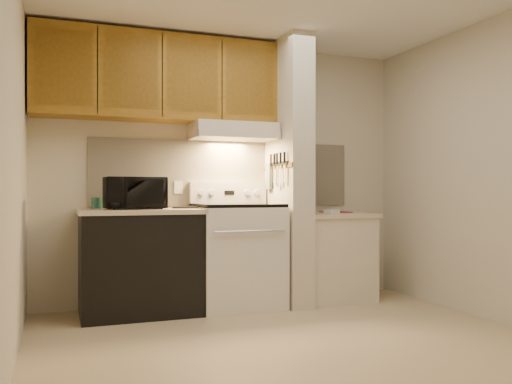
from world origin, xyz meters
TOP-DOWN VIEW (x-y plane):
  - floor at (0.00, 0.00)m, footprint 3.60×3.60m
  - wall_back at (0.00, 1.50)m, footprint 3.60×2.50m
  - wall_left at (-1.80, 0.00)m, footprint 0.02×3.00m
  - wall_right at (1.80, 0.00)m, footprint 0.02×3.00m
  - backsplash at (0.00, 1.49)m, footprint 2.60×0.02m
  - range_body at (0.00, 1.16)m, footprint 0.76×0.65m
  - oven_window at (0.00, 0.84)m, footprint 0.50×0.01m
  - oven_handle at (0.00, 0.80)m, footprint 0.65×0.02m
  - cooktop at (0.00, 1.16)m, footprint 0.74×0.64m
  - range_backguard at (0.00, 1.44)m, footprint 0.76×0.08m
  - range_display at (0.00, 1.40)m, footprint 0.10×0.01m
  - range_knob_left_outer at (-0.28, 1.40)m, footprint 0.05×0.02m
  - range_knob_left_inner at (-0.18, 1.40)m, footprint 0.05×0.02m
  - range_knob_right_inner at (0.18, 1.40)m, footprint 0.05×0.02m
  - range_knob_right_outer at (0.28, 1.40)m, footprint 0.05×0.02m
  - dishwasher_front at (-0.88, 1.17)m, footprint 1.00×0.63m
  - left_countertop at (-0.88, 1.17)m, footprint 1.04×0.67m
  - spoon_rest at (-0.48, 1.16)m, footprint 0.24×0.16m
  - teal_jar at (-1.23, 1.39)m, footprint 0.10×0.10m
  - outlet at (-0.48, 1.48)m, footprint 0.08×0.01m
  - microwave at (-0.93, 1.15)m, footprint 0.52×0.37m
  - partition_pillar at (0.51, 1.15)m, footprint 0.22×0.70m
  - pillar_trim at (0.39, 1.15)m, footprint 0.01×0.70m
  - knife_strip at (0.39, 1.10)m, footprint 0.02×0.42m
  - knife_blade_a at (0.38, 0.93)m, footprint 0.01×0.03m
  - knife_handle_a at (0.38, 0.93)m, footprint 0.02×0.02m
  - knife_blade_b at (0.38, 1.03)m, footprint 0.01×0.04m
  - knife_handle_b at (0.38, 1.02)m, footprint 0.02×0.02m
  - knife_blade_c at (0.38, 1.09)m, footprint 0.01×0.04m
  - knife_handle_c at (0.38, 1.11)m, footprint 0.02×0.02m
  - knife_blade_d at (0.38, 1.19)m, footprint 0.01×0.04m
  - knife_handle_d at (0.38, 1.17)m, footprint 0.02×0.02m
  - knife_blade_e at (0.38, 1.26)m, footprint 0.01×0.04m
  - knife_handle_e at (0.38, 1.26)m, footprint 0.02×0.02m
  - oven_mitt at (0.38, 1.32)m, footprint 0.03×0.10m
  - right_cab_base at (0.97, 1.15)m, footprint 0.70×0.60m
  - right_countertop at (0.97, 1.15)m, footprint 0.74×0.64m
  - red_folder at (1.07, 1.25)m, footprint 0.26×0.32m
  - white_box at (0.92, 1.05)m, footprint 0.16×0.14m
  - range_hood at (0.00, 1.28)m, footprint 0.78×0.44m
  - hood_lip at (0.00, 1.07)m, footprint 0.78×0.04m
  - upper_cabinets at (-0.69, 1.32)m, footprint 2.18×0.33m
  - cab_door_a at (-1.51, 1.17)m, footprint 0.46×0.01m
  - cab_gap_a at (-1.23, 1.16)m, footprint 0.01×0.01m
  - cab_door_b at (-0.96, 1.17)m, footprint 0.46×0.01m
  - cab_gap_b at (-0.69, 1.16)m, footprint 0.01×0.01m
  - cab_door_c at (-0.42, 1.17)m, footprint 0.46×0.01m
  - cab_gap_c at (-0.14, 1.16)m, footprint 0.01×0.01m
  - cab_door_d at (0.13, 1.17)m, footprint 0.46×0.01m

SIDE VIEW (x-z plane):
  - floor at x=0.00m, z-range 0.00..0.00m
  - right_cab_base at x=0.97m, z-range 0.00..0.81m
  - dishwasher_front at x=-0.88m, z-range 0.00..0.87m
  - range_body at x=0.00m, z-range 0.00..0.92m
  - oven_window at x=0.00m, z-range 0.35..0.65m
  - oven_handle at x=0.00m, z-range 0.71..0.73m
  - right_countertop at x=0.97m, z-range 0.81..0.85m
  - red_folder at x=1.07m, z-range 0.85..0.86m
  - white_box at x=0.92m, z-range 0.85..0.89m
  - left_countertop at x=-0.88m, z-range 0.87..0.91m
  - spoon_rest at x=-0.48m, z-range 0.91..0.93m
  - cooktop at x=0.00m, z-range 0.92..0.95m
  - teal_jar at x=-1.23m, z-range 0.91..1.01m
  - microwave at x=-0.93m, z-range 0.91..1.18m
  - range_backguard at x=0.00m, z-range 0.95..1.15m
  - range_display at x=0.00m, z-range 1.03..1.07m
  - range_knob_left_outer at x=-0.28m, z-range 1.03..1.07m
  - range_knob_left_inner at x=-0.18m, z-range 1.03..1.07m
  - range_knob_right_inner at x=0.18m, z-range 1.03..1.07m
  - range_knob_right_outer at x=0.28m, z-range 1.03..1.07m
  - outlet at x=-0.48m, z-range 1.04..1.16m
  - knife_blade_c at x=0.38m, z-range 1.10..1.30m
  - oven_mitt at x=0.38m, z-range 1.09..1.33m
  - knife_blade_b at x=0.38m, z-range 1.12..1.30m
  - knife_blade_e at x=0.38m, z-range 1.12..1.30m
  - knife_blade_a at x=0.38m, z-range 1.14..1.30m
  - knife_blade_d at x=0.38m, z-range 1.14..1.30m
  - backsplash at x=0.00m, z-range 0.92..1.55m
  - wall_back at x=0.00m, z-range 1.24..1.26m
  - wall_left at x=-1.80m, z-range 0.00..2.50m
  - wall_right at x=1.80m, z-range 0.00..2.50m
  - partition_pillar at x=0.51m, z-range 0.00..2.50m
  - pillar_trim at x=0.39m, z-range 1.28..1.32m
  - knife_strip at x=0.39m, z-range 1.30..1.34m
  - knife_handle_a at x=0.38m, z-range 1.32..1.42m
  - knife_handle_b at x=0.38m, z-range 1.32..1.42m
  - knife_handle_c at x=0.38m, z-range 1.32..1.42m
  - knife_handle_d at x=0.38m, z-range 1.32..1.42m
  - knife_handle_e at x=0.38m, z-range 1.32..1.42m
  - hood_lip at x=0.00m, z-range 1.55..1.61m
  - range_hood at x=0.00m, z-range 1.55..1.70m
  - upper_cabinets at x=-0.69m, z-range 1.70..2.47m
  - cab_door_a at x=-1.51m, z-range 1.77..2.40m
  - cab_gap_a at x=-1.23m, z-range 1.72..2.45m
  - cab_door_b at x=-0.96m, z-range 1.77..2.40m
  - cab_gap_b at x=-0.69m, z-range 1.72..2.45m
  - cab_door_c at x=-0.42m, z-range 1.77..2.40m
  - cab_gap_c at x=-0.14m, z-range 1.72..2.45m
  - cab_door_d at x=0.13m, z-range 1.77..2.40m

